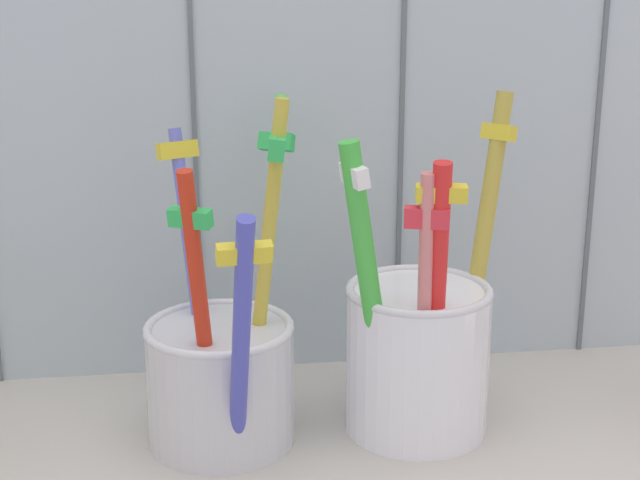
{
  "coord_description": "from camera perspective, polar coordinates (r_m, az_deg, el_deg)",
  "views": [
    {
      "loc": [
        -6.46,
        -46.7,
        27.78
      ],
      "look_at": [
        0.0,
        1.39,
        13.37
      ],
      "focal_mm": 53.48,
      "sensor_mm": 36.0,
      "label": 1
    }
  ],
  "objects": [
    {
      "name": "toothbrush_cup_left",
      "position": [
        0.53,
        -5.86,
        -7.69
      ],
      "size": [
        8.99,
        15.61,
        18.98
      ],
      "color": "silver",
      "rests_on": "counter_slab"
    },
    {
      "name": "tile_wall_back",
      "position": [
        0.59,
        -1.39,
        11.43
      ],
      "size": [
        64.0,
        2.2,
        45.0
      ],
      "color": "#B2C1CC",
      "rests_on": "ground"
    },
    {
      "name": "counter_slab",
      "position": [
        0.54,
        0.2,
        -13.06
      ],
      "size": [
        64.0,
        22.0,
        2.0
      ],
      "primitive_type": "cube",
      "color": "#BCB7AD",
      "rests_on": "ground"
    },
    {
      "name": "toothbrush_cup_right",
      "position": [
        0.54,
        5.9,
        -6.45
      ],
      "size": [
        11.09,
        8.3,
        18.72
      ],
      "color": "white",
      "rests_on": "counter_slab"
    }
  ]
}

